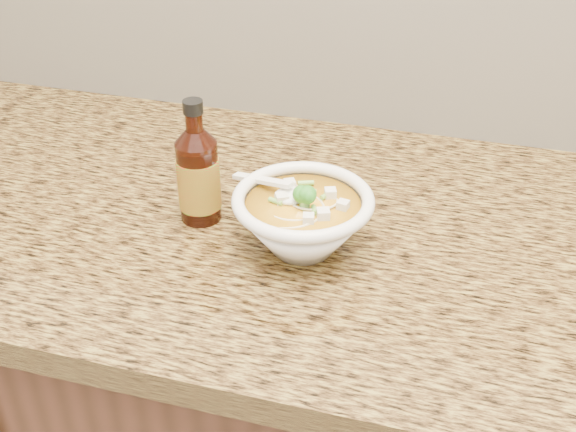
# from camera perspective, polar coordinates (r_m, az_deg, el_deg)

# --- Properties ---
(counter_slab) EXTENTS (4.00, 0.68, 0.04)m
(counter_slab) POSITION_cam_1_polar(r_m,az_deg,el_deg) (1.01, 10.64, -2.44)
(counter_slab) COLOR olive
(counter_slab) RESTS_ON cabinet
(soup_bowl) EXTENTS (0.20, 0.18, 0.10)m
(soup_bowl) POSITION_cam_1_polar(r_m,az_deg,el_deg) (0.94, 1.17, -0.40)
(soup_bowl) COLOR white
(soup_bowl) RESTS_ON counter_slab
(hot_sauce_bottle) EXTENTS (0.08, 0.08, 0.18)m
(hot_sauce_bottle) POSITION_cam_1_polar(r_m,az_deg,el_deg) (0.99, -7.10, 3.16)
(hot_sauce_bottle) COLOR #381007
(hot_sauce_bottle) RESTS_ON counter_slab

